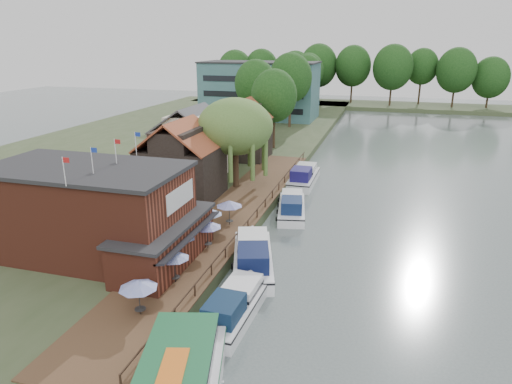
% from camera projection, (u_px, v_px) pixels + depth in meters
% --- Properties ---
extents(ground, '(260.00, 260.00, 0.00)m').
position_uv_depth(ground, '(288.00, 285.00, 34.01)').
color(ground, '#4D5A59').
rests_on(ground, ground).
extents(land_bank, '(50.00, 140.00, 1.00)m').
position_uv_depth(land_bank, '(153.00, 151.00, 73.74)').
color(land_bank, '#384728').
rests_on(land_bank, ground).
extents(quay_deck, '(6.00, 50.00, 0.10)m').
position_uv_depth(quay_deck, '(231.00, 215.00, 44.93)').
color(quay_deck, '#47301E').
rests_on(quay_deck, land_bank).
extents(quay_rail, '(0.20, 49.00, 1.00)m').
position_uv_depth(quay_rail, '(259.00, 212.00, 44.53)').
color(quay_rail, black).
rests_on(quay_rail, land_bank).
extents(pub, '(20.00, 11.00, 7.30)m').
position_uv_depth(pub, '(110.00, 213.00, 35.37)').
color(pub, maroon).
rests_on(pub, land_bank).
extents(hotel_block, '(25.40, 12.40, 12.30)m').
position_uv_depth(hotel_block, '(260.00, 90.00, 101.45)').
color(hotel_block, '#38666B').
rests_on(hotel_block, land_bank).
extents(cottage_a, '(8.60, 7.60, 8.50)m').
position_uv_depth(cottage_a, '(181.00, 159.00, 49.12)').
color(cottage_a, black).
rests_on(cottage_a, land_bank).
extents(cottage_b, '(9.60, 8.60, 8.50)m').
position_uv_depth(cottage_b, '(193.00, 140.00, 59.04)').
color(cottage_b, beige).
rests_on(cottage_b, land_bank).
extents(cottage_c, '(7.60, 7.60, 8.50)m').
position_uv_depth(cottage_c, '(244.00, 129.00, 66.18)').
color(cottage_c, black).
rests_on(cottage_c, land_bank).
extents(willow, '(8.60, 8.60, 10.43)m').
position_uv_depth(willow, '(235.00, 144.00, 52.19)').
color(willow, '#476B2D').
rests_on(willow, land_bank).
extents(umbrella_0, '(2.42, 2.42, 2.38)m').
position_uv_depth(umbrella_0, '(139.00, 297.00, 28.13)').
color(umbrella_0, '#1C2D9A').
rests_on(umbrella_0, quay_deck).
extents(umbrella_1, '(2.17, 2.17, 2.38)m').
position_uv_depth(umbrella_1, '(175.00, 267.00, 31.98)').
color(umbrella_1, navy).
rests_on(umbrella_1, quay_deck).
extents(umbrella_2, '(1.99, 1.99, 2.38)m').
position_uv_depth(umbrella_2, '(183.00, 246.00, 35.18)').
color(umbrella_2, '#1C379A').
rests_on(umbrella_2, quay_deck).
extents(umbrella_3, '(2.33, 2.33, 2.38)m').
position_uv_depth(umbrella_3, '(208.00, 234.00, 37.32)').
color(umbrella_3, navy).
rests_on(umbrella_3, quay_deck).
extents(umbrella_4, '(2.20, 2.20, 2.38)m').
position_uv_depth(umbrella_4, '(210.00, 221.00, 40.10)').
color(umbrella_4, '#1C439A').
rests_on(umbrella_4, quay_deck).
extents(umbrella_5, '(2.44, 2.44, 2.38)m').
position_uv_depth(umbrella_5, '(229.00, 213.00, 42.10)').
color(umbrella_5, navy).
rests_on(umbrella_5, quay_deck).
extents(cruiser_0, '(3.36, 9.37, 2.22)m').
position_uv_depth(cruiser_0, '(234.00, 302.00, 29.81)').
color(cruiser_0, white).
rests_on(cruiser_0, ground).
extents(cruiser_1, '(6.34, 11.00, 2.56)m').
position_uv_depth(cruiser_1, '(253.00, 253.00, 36.34)').
color(cruiser_1, white).
rests_on(cruiser_1, ground).
extents(cruiser_2, '(4.82, 9.88, 2.28)m').
position_uv_depth(cruiser_2, '(292.00, 204.00, 47.73)').
color(cruiser_2, white).
rests_on(cruiser_2, ground).
extents(cruiser_3, '(3.40, 10.25, 2.49)m').
position_uv_depth(cruiser_3, '(304.00, 174.00, 58.12)').
color(cruiser_3, silver).
rests_on(cruiser_3, ground).
extents(bank_tree_0, '(7.22, 7.22, 12.45)m').
position_uv_depth(bank_tree_0, '(274.00, 109.00, 71.81)').
color(bank_tree_0, '#143811').
rests_on(bank_tree_0, land_bank).
extents(bank_tree_1, '(7.57, 7.57, 13.46)m').
position_uv_depth(bank_tree_1, '(256.00, 97.00, 82.70)').
color(bank_tree_1, '#143811').
rests_on(bank_tree_1, land_bank).
extents(bank_tree_2, '(8.39, 8.39, 14.47)m').
position_uv_depth(bank_tree_2, '(290.00, 90.00, 89.54)').
color(bank_tree_2, '#143811').
rests_on(bank_tree_2, land_bank).
extents(bank_tree_3, '(6.64, 6.64, 13.66)m').
position_uv_depth(bank_tree_3, '(307.00, 85.00, 105.71)').
color(bank_tree_3, '#143811').
rests_on(bank_tree_3, land_bank).
extents(bank_tree_4, '(6.70, 6.70, 11.04)m').
position_uv_depth(bank_tree_4, '(302.00, 87.00, 113.86)').
color(bank_tree_4, '#143811').
rests_on(bank_tree_4, land_bank).
extents(bank_tree_5, '(8.19, 8.19, 13.67)m').
position_uv_depth(bank_tree_5, '(308.00, 79.00, 121.39)').
color(bank_tree_5, '#143811').
rests_on(bank_tree_5, land_bank).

